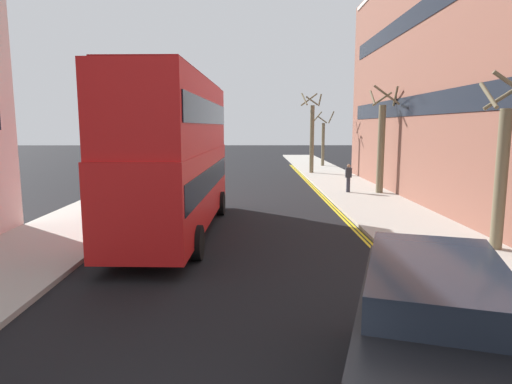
{
  "coord_description": "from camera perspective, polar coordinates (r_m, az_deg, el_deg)",
  "views": [
    {
      "loc": [
        0.37,
        -3.12,
        3.9
      ],
      "look_at": [
        0.5,
        11.0,
        1.8
      ],
      "focal_mm": 31.02,
      "sensor_mm": 36.0,
      "label": 1
    }
  ],
  "objects": [
    {
      "name": "sidewalk_right",
      "position": [
        20.44,
        16.96,
        -2.72
      ],
      "size": [
        4.0,
        80.0,
        0.14
      ],
      "primitive_type": "cube",
      "color": "#ADA89E",
      "rests_on": "ground"
    },
    {
      "name": "sidewalk_left",
      "position": [
        20.68,
        -19.94,
        -2.73
      ],
      "size": [
        4.0,
        80.0,
        0.14
      ],
      "primitive_type": "cube",
      "color": "#ADA89E",
      "rests_on": "ground"
    },
    {
      "name": "kerb_line_outer",
      "position": [
        18.02,
        12.45,
        -4.24
      ],
      "size": [
        0.1,
        56.0,
        0.01
      ],
      "primitive_type": "cube",
      "color": "yellow",
      "rests_on": "ground"
    },
    {
      "name": "kerb_line_inner",
      "position": [
        17.98,
        11.95,
        -4.24
      ],
      "size": [
        0.1,
        56.0,
        0.01
      ],
      "primitive_type": "cube",
      "color": "yellow",
      "rests_on": "ground"
    },
    {
      "name": "double_decker_bus_away",
      "position": [
        16.26,
        -10.29,
        5.25
      ],
      "size": [
        3.06,
        10.88,
        5.64
      ],
      "color": "red",
      "rests_on": "ground"
    },
    {
      "name": "taxi_minivan",
      "position": [
        6.52,
        21.96,
        -17.89
      ],
      "size": [
        3.26,
        5.15,
        2.12
      ],
      "color": "black",
      "rests_on": "ground"
    },
    {
      "name": "pedestrian_far",
      "position": [
        25.99,
        11.83,
        1.83
      ],
      "size": [
        0.34,
        0.22,
        1.62
      ],
      "color": "#2D2D38",
      "rests_on": "sidewalk_right"
    },
    {
      "name": "street_tree_near",
      "position": [
        26.08,
        15.85,
        5.94
      ],
      "size": [
        1.59,
        1.48,
        5.99
      ],
      "color": "#6B6047",
      "rests_on": "sidewalk_right"
    },
    {
      "name": "street_tree_mid",
      "position": [
        15.31,
        29.18,
        2.6
      ],
      "size": [
        1.66,
        1.56,
        5.33
      ],
      "color": "#6B6047",
      "rests_on": "sidewalk_right"
    },
    {
      "name": "street_tree_far",
      "position": [
        36.51,
        7.21,
        7.35
      ],
      "size": [
        1.57,
        1.79,
        6.48
      ],
      "color": "#6B6047",
      "rests_on": "sidewalk_right"
    },
    {
      "name": "street_tree_distant",
      "position": [
        43.31,
        8.65,
        6.62
      ],
      "size": [
        2.07,
        1.83,
        5.21
      ],
      "color": "#6B6047",
      "rests_on": "sidewalk_right"
    }
  ]
}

